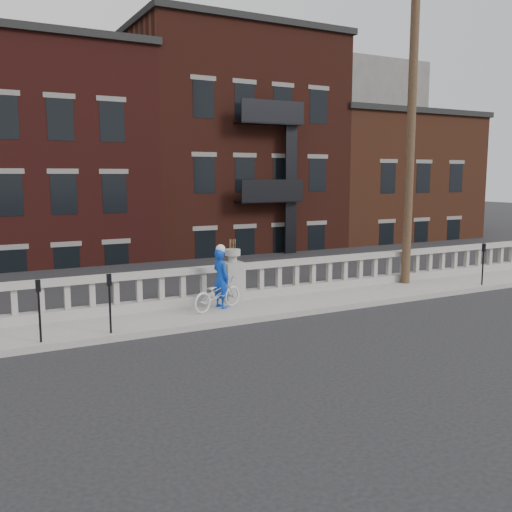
{
  "coord_description": "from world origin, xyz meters",
  "views": [
    {
      "loc": [
        -6.98,
        -10.46,
        3.7
      ],
      "look_at": [
        0.35,
        3.2,
        1.5
      ],
      "focal_mm": 40.0,
      "sensor_mm": 36.0,
      "label": 1
    }
  ],
  "objects": [
    {
      "name": "planter_pedestal",
      "position": [
        0.0,
        3.95,
        0.83
      ],
      "size": [
        0.55,
        0.55,
        1.76
      ],
      "color": "gray",
      "rests_on": "sidewalk"
    },
    {
      "name": "cyclist",
      "position": [
        -0.69,
        3.27,
        0.96
      ],
      "size": [
        0.48,
        0.65,
        1.61
      ],
      "primitive_type": "imported",
      "rotation": [
        0.0,
        0.0,
        1.74
      ],
      "color": "#0C3BBB",
      "rests_on": "sidewalk"
    },
    {
      "name": "sidewalk",
      "position": [
        0.0,
        3.0,
        0.07
      ],
      "size": [
        32.0,
        2.2,
        0.15
      ],
      "primitive_type": "cube",
      "color": "gray",
      "rests_on": "ground"
    },
    {
      "name": "parking_meter_c",
      "position": [
        -3.95,
        2.15,
        1.0
      ],
      "size": [
        0.1,
        0.09,
        1.36
      ],
      "color": "black",
      "rests_on": "sidewalk"
    },
    {
      "name": "lower_level",
      "position": [
        0.56,
        23.04,
        2.63
      ],
      "size": [
        80.0,
        44.0,
        20.8
      ],
      "color": "#605E59",
      "rests_on": "ground"
    },
    {
      "name": "parking_meter_b",
      "position": [
        -5.45,
        2.15,
        1.0
      ],
      "size": [
        0.1,
        0.09,
        1.36
      ],
      "color": "black",
      "rests_on": "sidewalk"
    },
    {
      "name": "bicycle",
      "position": [
        -0.89,
        3.07,
        0.59
      ],
      "size": [
        1.77,
        1.14,
        0.88
      ],
      "primitive_type": "imported",
      "rotation": [
        0.0,
        0.0,
        1.93
      ],
      "color": "silver",
      "rests_on": "sidewalk"
    },
    {
      "name": "ground",
      "position": [
        0.0,
        0.0,
        0.0
      ],
      "size": [
        120.0,
        120.0,
        0.0
      ],
      "primitive_type": "plane",
      "color": "black",
      "rests_on": "ground"
    },
    {
      "name": "utility_pole",
      "position": [
        6.2,
        3.6,
        5.24
      ],
      "size": [
        1.6,
        0.28,
        10.0
      ],
      "color": "#422D1E",
      "rests_on": "sidewalk"
    },
    {
      "name": "balustrade",
      "position": [
        0.0,
        3.95,
        0.64
      ],
      "size": [
        28.0,
        0.34,
        1.03
      ],
      "color": "gray",
      "rests_on": "sidewalk"
    },
    {
      "name": "parking_meter_d",
      "position": [
        8.16,
        2.15,
        1.0
      ],
      "size": [
        0.1,
        0.09,
        1.36
      ],
      "color": "black",
      "rests_on": "sidewalk"
    }
  ]
}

